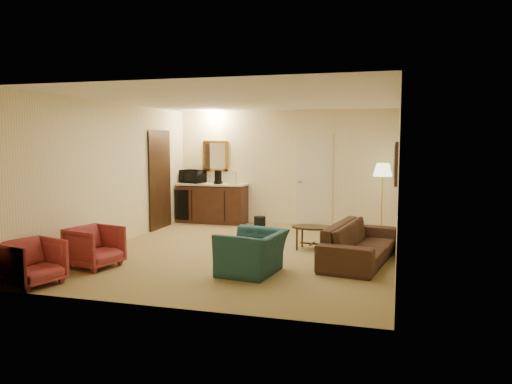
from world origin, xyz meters
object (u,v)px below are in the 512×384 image
coffee_maker (218,177)px  wetbar_cabinet (212,203)px  floor_lamp (382,198)px  rose_chair_near (95,245)px  microwave (193,175)px  rose_chair_far (33,260)px  teal_armchair (252,245)px  coffee_table (312,238)px  sofa (360,236)px  waste_bin (260,224)px

coffee_maker → wetbar_cabinet: bearing=147.9°
floor_lamp → coffee_maker: floor_lamp is taller
rose_chair_near → microwave: 4.46m
wetbar_cabinet → rose_chair_far: (-0.50, -5.39, -0.12)m
wetbar_cabinet → floor_lamp: size_ratio=1.12×
teal_armchair → floor_lamp: size_ratio=0.65×
rose_chair_near → coffee_maker: coffee_maker is taller
rose_chair_far → floor_lamp: bearing=-23.2°
rose_chair_far → teal_armchair: bearing=-45.5°
rose_chair_near → rose_chair_far: bearing=179.6°
coffee_table → microwave: microwave is taller
teal_armchair → rose_chair_far: teal_armchair is taller
sofa → waste_bin: 3.14m
teal_armchair → microwave: 4.91m
rose_chair_near → waste_bin: rose_chair_near is taller
coffee_maker → coffee_table: bearing=-50.5°
teal_armchair → microwave: bearing=-139.4°
sofa → waste_bin: size_ratio=6.81×
coffee_table → coffee_maker: size_ratio=2.30×
coffee_table → waste_bin: coffee_table is taller
sofa → wetbar_cabinet: bearing=60.4°
rose_chair_near → sofa: bearing=-56.4°
coffee_table → rose_chair_far: bearing=-135.7°
coffee_maker → microwave: bearing=160.5°
wetbar_cabinet → floor_lamp: (3.85, -0.32, 0.27)m
sofa → floor_lamp: size_ratio=1.43×
teal_armchair → floor_lamp: (1.70, 3.71, 0.32)m
rose_chair_near → coffee_table: 3.65m
floor_lamp → coffee_maker: size_ratio=4.60×
rose_chair_far → microwave: (0.00, 5.43, 0.77)m
coffee_table → microwave: 4.06m
coffee_table → coffee_maker: coffee_maker is taller
rose_chair_near → coffee_maker: size_ratio=2.18×
sofa → coffee_maker: size_ratio=6.61×
floor_lamp → microwave: bearing=175.3°
coffee_table → coffee_maker: bearing=139.7°
wetbar_cabinet → teal_armchair: (2.15, -4.03, -0.04)m
sofa → rose_chair_near: 4.11m
sofa → microwave: (-4.10, 2.94, 0.70)m
coffee_table → floor_lamp: bearing=59.8°
floor_lamp → coffee_table: bearing=-120.2°
sofa → teal_armchair: 1.84m
rose_chair_far → waste_bin: 5.03m
waste_bin → coffee_maker: coffee_maker is taller
wetbar_cabinet → waste_bin: wetbar_cabinet is taller
sofa → waste_bin: (-2.25, 2.18, -0.26)m
teal_armchair → microwave: (-2.65, 4.07, 0.69)m
sofa → floor_lamp: (0.25, 2.58, 0.32)m
rose_chair_far → microwave: bearing=17.4°
coffee_maker → teal_armchair: bearing=-73.7°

